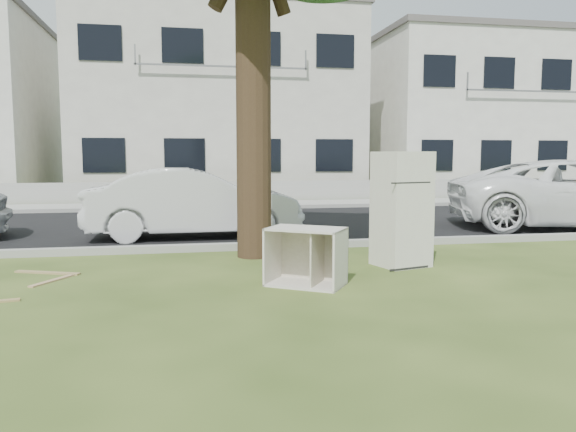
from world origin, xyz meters
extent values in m
plane|color=#324518|center=(0.00, 0.00, 0.00)|extent=(120.00, 120.00, 0.00)
cube|color=black|center=(0.00, 6.00, 0.01)|extent=(120.00, 7.00, 0.01)
cube|color=gray|center=(0.00, 2.45, 0.00)|extent=(120.00, 0.18, 0.12)
cube|color=gray|center=(0.00, 9.55, 0.00)|extent=(120.00, 0.18, 0.12)
cube|color=gray|center=(0.00, 11.00, 0.01)|extent=(120.00, 2.80, 0.01)
cube|color=gray|center=(0.00, 12.60, 0.35)|extent=(120.00, 0.15, 0.70)
cylinder|color=black|center=(-0.40, 1.80, 2.60)|extent=(0.54, 0.54, 5.20)
cube|color=beige|center=(0.00, 17.50, 3.60)|extent=(11.00, 8.00, 7.20)
cube|color=#595451|center=(0.00, 17.50, 7.32)|extent=(11.22, 8.16, 0.24)
cube|color=silver|center=(12.00, 17.50, 3.30)|extent=(10.00, 8.00, 6.60)
cube|color=#595451|center=(12.00, 17.50, 6.72)|extent=(10.20, 8.16, 0.24)
cube|color=silver|center=(1.59, 0.68, 0.82)|extent=(0.82, 0.79, 1.64)
cube|color=white|center=(-0.03, -0.28, 0.36)|extent=(1.07, 0.97, 0.71)
cube|color=#98814F|center=(-3.32, 1.04, 0.01)|extent=(0.91, 0.45, 0.02)
cube|color=tan|center=(-3.15, 0.52, 0.01)|extent=(0.43, 0.66, 0.02)
imported|color=silver|center=(-1.28, 4.10, 0.67)|extent=(4.09, 1.44, 1.35)
camera|label=1|loc=(-1.52, -6.89, 1.59)|focal=35.00mm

